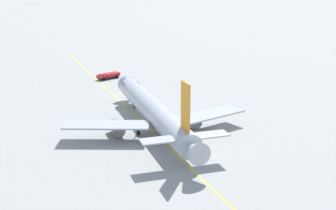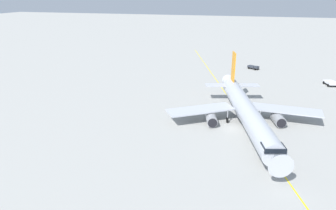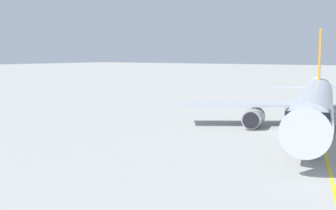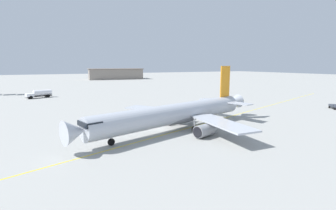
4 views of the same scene
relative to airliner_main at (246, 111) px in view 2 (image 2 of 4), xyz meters
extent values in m
plane|color=#9E9E99|center=(-2.19, 1.61, -2.95)|extent=(600.00, 600.00, 0.00)
cylinder|color=#B2B7C1|center=(-0.53, -0.14, 0.19)|extent=(34.86, 12.75, 3.70)
cone|color=#B2B7C1|center=(-18.63, -5.04, 0.19)|extent=(3.82, 4.18, 3.52)
cone|color=#B2B7C1|center=(17.87, 4.84, 0.49)|extent=(4.68, 4.08, 3.15)
cube|color=black|center=(-16.51, -4.47, 1.02)|extent=(3.14, 3.67, 0.70)
ellipsoid|color=slate|center=(1.17, 0.32, -0.83)|extent=(13.07, 6.52, 2.04)
cube|color=orange|center=(14.39, 3.89, 5.44)|extent=(3.15, 1.07, 6.81)
cube|color=#B2B7C1|center=(15.32, 0.45, 0.93)|extent=(3.99, 6.15, 0.20)
cube|color=#B2B7C1|center=(13.45, 7.34, 0.93)|extent=(3.99, 6.15, 0.20)
cube|color=#B2B7C1|center=(4.21, -7.85, -0.46)|extent=(5.21, 13.90, 0.28)
cube|color=#B2B7C1|center=(-0.33, 8.90, -0.46)|extent=(11.23, 13.76, 0.28)
cylinder|color=gray|center=(1.88, -6.36, -1.78)|extent=(4.28, 3.08, 2.14)
cylinder|color=black|center=(-0.02, -6.88, -1.78)|extent=(0.62, 1.80, 1.82)
cylinder|color=gray|center=(-1.58, 6.44, -1.78)|extent=(4.28, 3.08, 2.14)
cylinder|color=black|center=(-3.49, 5.92, -1.78)|extent=(0.62, 1.80, 1.82)
cylinder|color=#9EA0A5|center=(-13.40, -3.63, -1.43)|extent=(0.20, 0.20, 1.94)
cylinder|color=black|center=(-13.40, -3.63, -2.40)|extent=(1.14, 0.58, 1.10)
cylinder|color=#9EA0A5|center=(2.02, -2.82, -1.43)|extent=(0.20, 0.20, 1.94)
cylinder|color=black|center=(2.02, -2.82, -2.40)|extent=(1.14, 0.58, 1.10)
cylinder|color=#9EA0A5|center=(0.32, 3.46, -1.43)|extent=(0.20, 0.20, 1.94)
cylinder|color=black|center=(0.32, 3.46, -2.40)|extent=(1.14, 0.58, 1.10)
cube|color=#232326|center=(49.46, -0.56, -2.53)|extent=(3.22, 3.93, 0.20)
cube|color=#2D333D|center=(48.73, -1.68, -2.08)|extent=(1.97, 1.83, 0.70)
cube|color=black|center=(48.47, -2.07, -1.98)|extent=(1.18, 0.80, 0.39)
cube|color=#2D333D|center=(49.82, 0.00, -2.13)|extent=(2.69, 2.94, 0.60)
cylinder|color=black|center=(49.41, -2.12, -2.63)|extent=(0.58, 0.69, 0.64)
cylinder|color=black|center=(48.06, -1.24, -2.63)|extent=(0.58, 0.69, 0.64)
cylinder|color=black|center=(50.79, 0.02, -2.63)|extent=(0.58, 0.69, 0.64)
cylinder|color=black|center=(49.44, 0.89, -2.63)|extent=(0.58, 0.69, 0.64)
cube|color=#232326|center=(35.05, -22.02, -2.45)|extent=(4.50, 2.92, 0.20)
cube|color=white|center=(36.45, -21.66, -2.08)|extent=(1.77, 2.54, 0.55)
cube|color=black|center=(36.96, -21.53, -2.00)|extent=(0.55, 1.90, 0.31)
cube|color=white|center=(34.35, -22.20, -2.00)|extent=(3.18, 2.90, 0.70)
cylinder|color=black|center=(36.17, -20.54, -2.55)|extent=(0.84, 0.47, 0.80)
cylinder|color=black|center=(36.73, -22.78, -2.55)|extent=(0.84, 0.47, 0.80)
cylinder|color=black|center=(33.48, -21.23, -2.55)|extent=(0.84, 0.47, 0.80)
cube|color=yellow|center=(2.34, 0.00, -2.95)|extent=(157.37, 51.87, 0.01)
camera|label=1|loc=(79.67, -1.63, 24.77)|focal=53.30mm
camera|label=2|loc=(-58.84, -0.69, 22.05)|focal=33.26mm
camera|label=3|loc=(-50.41, -15.13, 5.50)|focal=49.83mm
camera|label=4|loc=(-22.39, -40.01, 9.21)|focal=26.81mm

